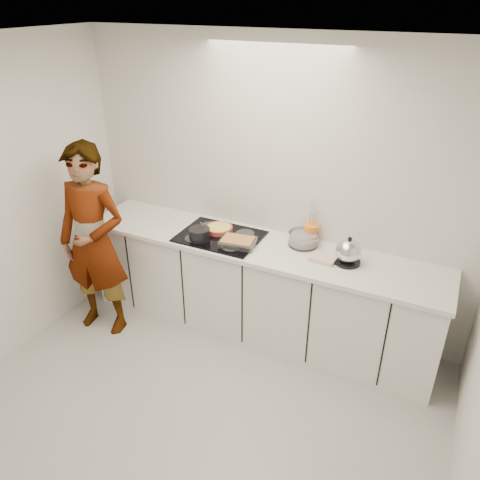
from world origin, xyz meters
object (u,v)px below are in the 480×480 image
at_px(tart_dish, 219,229).
at_px(cook, 94,242).
at_px(baking_dish, 238,242).
at_px(saucepan, 200,234).
at_px(hob, 220,236).
at_px(kettle, 348,252).
at_px(utensil_crock, 311,233).
at_px(mixing_bowl, 303,239).

distance_m(tart_dish, cook, 1.11).
bearing_deg(baking_dish, saucepan, -171.32).
height_order(hob, baking_dish, baking_dish).
relative_size(kettle, utensil_crock, 1.50).
relative_size(baking_dish, kettle, 1.36).
xyz_separation_m(tart_dish, saucepan, (-0.07, -0.22, 0.03)).
xyz_separation_m(saucepan, baking_dish, (0.35, 0.05, -0.02)).
distance_m(baking_dish, utensil_crock, 0.64).
relative_size(saucepan, mixing_bowl, 0.66).
height_order(baking_dish, kettle, kettle).
bearing_deg(hob, cook, -150.54).
relative_size(hob, mixing_bowl, 2.28).
bearing_deg(cook, baking_dish, 13.93).
xyz_separation_m(saucepan, kettle, (1.26, 0.18, 0.04)).
bearing_deg(baking_dish, cook, -158.71).
xyz_separation_m(tart_dish, baking_dish, (0.27, -0.17, 0.01)).
bearing_deg(mixing_bowl, kettle, -17.80).
xyz_separation_m(kettle, cook, (-2.10, -0.59, -0.12)).
bearing_deg(baking_dish, utensil_crock, 34.30).
bearing_deg(mixing_bowl, baking_dish, -151.71).
height_order(saucepan, utensil_crock, saucepan).
bearing_deg(utensil_crock, tart_dish, -166.28).
height_order(mixing_bowl, kettle, kettle).
height_order(hob, saucepan, saucepan).
bearing_deg(saucepan, cook, -154.02).
distance_m(saucepan, utensil_crock, 0.97).
height_order(mixing_bowl, cook, cook).
height_order(baking_dish, cook, cook).
bearing_deg(saucepan, tart_dish, 71.08).
relative_size(mixing_bowl, utensil_crock, 2.00).
xyz_separation_m(utensil_crock, cook, (-1.72, -0.82, -0.10)).
xyz_separation_m(tart_dish, mixing_bowl, (0.77, 0.10, 0.02)).
xyz_separation_m(mixing_bowl, cook, (-1.68, -0.73, -0.07)).
bearing_deg(mixing_bowl, saucepan, -159.23).
xyz_separation_m(hob, saucepan, (-0.13, -0.14, 0.06)).
height_order(kettle, utensil_crock, kettle).
height_order(hob, cook, cook).
distance_m(saucepan, mixing_bowl, 0.90).
height_order(tart_dish, saucepan, saucepan).
xyz_separation_m(hob, baking_dish, (0.22, -0.08, 0.04)).
height_order(saucepan, cook, cook).
height_order(kettle, cook, cook).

